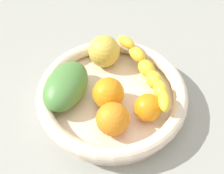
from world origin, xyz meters
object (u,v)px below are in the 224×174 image
Objects in this scene: banana_draped_left at (148,72)px; orange_mid_left at (113,119)px; fruit_bowl at (112,95)px; apple_yellow at (104,51)px; orange_front at (107,93)px; orange_mid_right at (148,108)px; mango_green at (66,86)px.

banana_draped_left is 2.82× the size of orange_mid_left.
orange_mid_left is (-3.03, 7.35, 2.85)cm from fruit_bowl.
apple_yellow is (8.42, -16.13, 0.45)cm from orange_mid_left.
orange_mid_left reaches higher than fruit_bowl.
fruit_bowl is 3.53cm from orange_front.
orange_mid_right is 0.76× the size of apple_yellow.
orange_mid_right is at bearing -135.76° from orange_mid_left.
fruit_bowl is 2.42× the size of mango_green.
orange_front is 0.49× the size of mango_green.
orange_mid_right is at bearing 106.84° from banana_draped_left.
orange_mid_left reaches higher than orange_mid_right.
apple_yellow is at bearing -58.49° from fruit_bowl.
orange_front is 1.01× the size of orange_mid_left.
fruit_bowl is 10.82cm from apple_yellow.
apple_yellow reaches higher than orange_mid_left.
apple_yellow reaches higher than fruit_bowl.
banana_draped_left is at bearing -101.15° from orange_mid_left.
banana_draped_left is 9.07cm from orange_mid_right.
orange_mid_left and mango_green have the same top height.
orange_mid_left is 0.88× the size of apple_yellow.
orange_front reaches higher than orange_mid_right.
orange_mid_right is at bearing 179.16° from orange_front.
apple_yellow is 12.57cm from mango_green.
mango_green is at bearing 73.69° from apple_yellow.
orange_mid_left reaches higher than banana_draped_left.
banana_draped_left is 2.78× the size of orange_front.
orange_mid_left is 7.49cm from orange_mid_right.
orange_mid_left is at bearing 44.24° from orange_mid_right.
orange_front is 6.25cm from orange_mid_left.
orange_mid_right is at bearing -176.21° from mango_green.
orange_front is 8.80cm from mango_green.
fruit_bowl is 9.91cm from mango_green.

